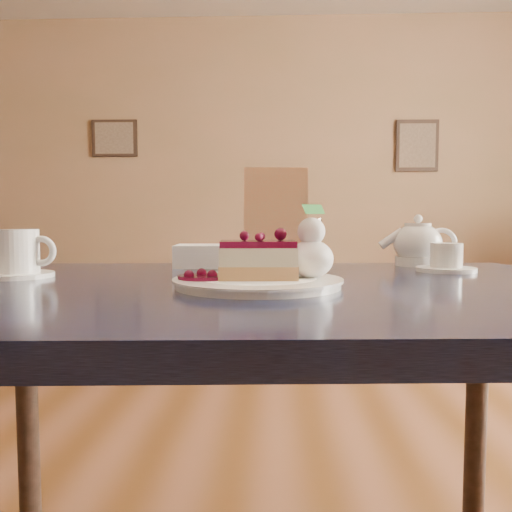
{
  "coord_description": "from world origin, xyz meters",
  "views": [
    {
      "loc": [
        0.27,
        -0.53,
        0.79
      ],
      "look_at": [
        0.25,
        0.12,
        0.74
      ],
      "focal_mm": 35.0,
      "sensor_mm": 36.0,
      "label": 1
    }
  ],
  "objects_px": {
    "cheesecake_slice": "(258,260)",
    "coffee_set": "(18,256)",
    "dessert_plate": "(258,283)",
    "tea_set": "(423,248)",
    "main_table": "(257,329)"
  },
  "relations": [
    {
      "from": "cheesecake_slice",
      "to": "coffee_set",
      "type": "distance_m",
      "value": 0.43
    },
    {
      "from": "dessert_plate",
      "to": "cheesecake_slice",
      "type": "bearing_deg",
      "value": 0.0
    },
    {
      "from": "dessert_plate",
      "to": "tea_set",
      "type": "bearing_deg",
      "value": 45.13
    },
    {
      "from": "main_table",
      "to": "cheesecake_slice",
      "type": "relative_size",
      "value": 9.98
    },
    {
      "from": "dessert_plate",
      "to": "coffee_set",
      "type": "bearing_deg",
      "value": 165.12
    },
    {
      "from": "dessert_plate",
      "to": "tea_set",
      "type": "relative_size",
      "value": 1.04
    },
    {
      "from": "main_table",
      "to": "tea_set",
      "type": "height_order",
      "value": "tea_set"
    },
    {
      "from": "main_table",
      "to": "cheesecake_slice",
      "type": "bearing_deg",
      "value": -90.0
    },
    {
      "from": "tea_set",
      "to": "coffee_set",
      "type": "bearing_deg",
      "value": -163.17
    },
    {
      "from": "cheesecake_slice",
      "to": "tea_set",
      "type": "height_order",
      "value": "tea_set"
    },
    {
      "from": "dessert_plate",
      "to": "coffee_set",
      "type": "relative_size",
      "value": 1.86
    },
    {
      "from": "main_table",
      "to": "tea_set",
      "type": "relative_size",
      "value": 4.99
    },
    {
      "from": "coffee_set",
      "to": "tea_set",
      "type": "relative_size",
      "value": 0.56
    },
    {
      "from": "dessert_plate",
      "to": "cheesecake_slice",
      "type": "height_order",
      "value": "cheesecake_slice"
    },
    {
      "from": "main_table",
      "to": "dessert_plate",
      "type": "distance_m",
      "value": 0.09
    }
  ]
}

